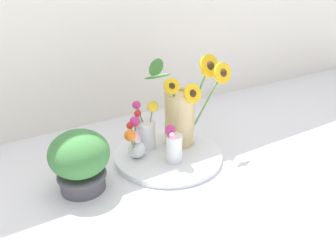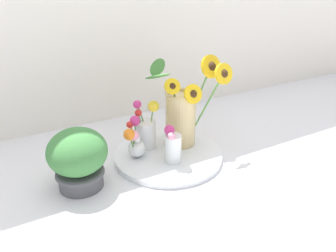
{
  "view_description": "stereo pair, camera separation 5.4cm",
  "coord_description": "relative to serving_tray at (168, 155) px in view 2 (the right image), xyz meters",
  "views": [
    {
      "loc": [
        -0.59,
        -0.83,
        0.66
      ],
      "look_at": [
        -0.02,
        0.12,
        0.14
      ],
      "focal_mm": 35.0,
      "sensor_mm": 36.0,
      "label": 1
    },
    {
      "loc": [
        -0.54,
        -0.85,
        0.66
      ],
      "look_at": [
        -0.02,
        0.12,
        0.14
      ],
      "focal_mm": 35.0,
      "sensor_mm": 36.0,
      "label": 2
    }
  ],
  "objects": [
    {
      "name": "vase_small_back",
      "position": [
        -0.05,
        0.09,
        0.08
      ],
      "size": [
        0.09,
        0.08,
        0.19
      ],
      "color": "white",
      "rests_on": "serving_tray"
    },
    {
      "name": "serving_tray",
      "position": [
        0.0,
        0.0,
        0.0
      ],
      "size": [
        0.42,
        0.42,
        0.02
      ],
      "color": "silver",
      "rests_on": "ground_plane"
    },
    {
      "name": "mason_jar_sunflowers",
      "position": [
        0.09,
        0.04,
        0.15
      ],
      "size": [
        0.31,
        0.23,
        0.37
      ],
      "color": "#D1B77A",
      "rests_on": "serving_tray"
    },
    {
      "name": "vase_bulb_right",
      "position": [
        -0.12,
        0.03,
        0.08
      ],
      "size": [
        0.09,
        0.09,
        0.16
      ],
      "color": "white",
      "rests_on": "serving_tray"
    },
    {
      "name": "vase_small_center",
      "position": [
        -0.02,
        -0.06,
        0.08
      ],
      "size": [
        0.06,
        0.07,
        0.14
      ],
      "color": "white",
      "rests_on": "serving_tray"
    },
    {
      "name": "potted_plant",
      "position": [
        -0.35,
        -0.02,
        0.1
      ],
      "size": [
        0.2,
        0.2,
        0.21
      ],
      "color": "#4C4C51",
      "rests_on": "ground_plane"
    },
    {
      "name": "ground_plane",
      "position": [
        0.02,
        -0.12,
        -0.01
      ],
      "size": [
        6.0,
        6.0,
        0.0
      ],
      "primitive_type": "plane",
      "color": "silver"
    }
  ]
}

